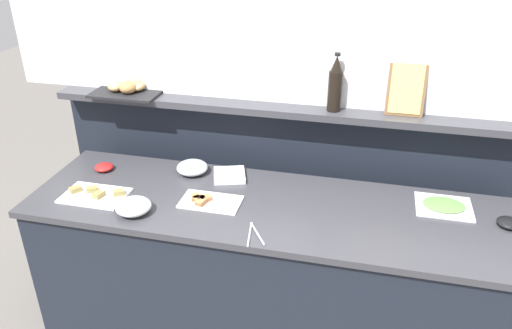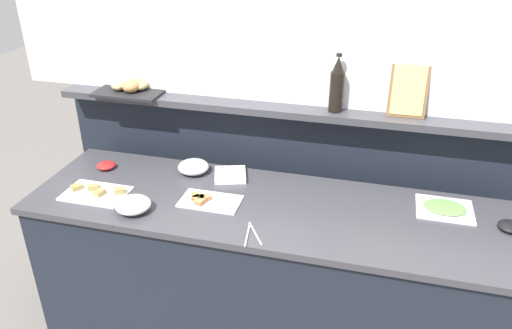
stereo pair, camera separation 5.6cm
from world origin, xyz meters
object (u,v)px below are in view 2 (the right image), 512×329
at_px(glass_bowl_medium, 193,167).
at_px(sandwich_platter_front, 96,192).
at_px(cold_cuts_platter, 445,208).
at_px(serving_tongs, 251,233).
at_px(condiment_bowl_cream, 510,226).
at_px(wine_bottle_dark, 337,86).
at_px(framed_picture, 409,90).
at_px(sandwich_platter_side, 207,200).
at_px(napkin_stack, 230,175).
at_px(bread_basket, 133,86).
at_px(glass_bowl_large, 133,205).
at_px(condiment_bowl_red, 106,165).

bearing_deg(glass_bowl_medium, sandwich_platter_front, -138.50).
height_order(cold_cuts_platter, serving_tongs, cold_cuts_platter).
bearing_deg(condiment_bowl_cream, wine_bottle_dark, 156.02).
height_order(serving_tongs, framed_picture, framed_picture).
bearing_deg(framed_picture, condiment_bowl_cream, -39.22).
relative_size(sandwich_platter_side, napkin_stack, 1.80).
relative_size(sandwich_platter_side, framed_picture, 1.07).
xyz_separation_m(serving_tongs, bread_basket, (-0.93, 0.74, 0.39)).
height_order(sandwich_platter_side, serving_tongs, sandwich_platter_side).
xyz_separation_m(cold_cuts_platter, glass_bowl_large, (-1.49, -0.40, 0.02)).
height_order(sandwich_platter_side, bread_basket, bread_basket).
height_order(sandwich_platter_front, cold_cuts_platter, sandwich_platter_front).
relative_size(glass_bowl_large, wine_bottle_dark, 0.56).
relative_size(cold_cuts_platter, glass_bowl_medium, 1.56).
bearing_deg(condiment_bowl_red, serving_tongs, -23.03).
bearing_deg(serving_tongs, condiment_bowl_red, 156.97).
bearing_deg(condiment_bowl_red, cold_cuts_platter, 0.92).
relative_size(condiment_bowl_red, napkin_stack, 0.62).
relative_size(sandwich_platter_front, napkin_stack, 1.94).
xyz_separation_m(sandwich_platter_side, glass_bowl_large, (-0.32, -0.17, 0.02)).
distance_m(sandwich_platter_front, condiment_bowl_cream, 2.04).
height_order(serving_tongs, bread_basket, bread_basket).
relative_size(condiment_bowl_red, bread_basket, 0.26).
xyz_separation_m(napkin_stack, bread_basket, (-0.67, 0.24, 0.38)).
height_order(cold_cuts_platter, bread_basket, bread_basket).
bearing_deg(serving_tongs, cold_cuts_platter, 27.12).
xyz_separation_m(sandwich_platter_front, serving_tongs, (0.88, -0.14, -0.00)).
distance_m(cold_cuts_platter, glass_bowl_large, 1.54).
bearing_deg(glass_bowl_medium, framed_picture, 13.43).
xyz_separation_m(condiment_bowl_red, bread_basket, (0.05, 0.32, 0.37)).
bearing_deg(cold_cuts_platter, condiment_bowl_cream, -20.16).
distance_m(napkin_stack, framed_picture, 1.05).
xyz_separation_m(condiment_bowl_red, napkin_stack, (0.72, 0.08, -0.00)).
bearing_deg(sandwich_platter_front, sandwich_platter_side, 6.99).
bearing_deg(napkin_stack, bread_basket, 160.34).
bearing_deg(cold_cuts_platter, sandwich_platter_side, -168.72).
height_order(napkin_stack, bread_basket, bread_basket).
bearing_deg(sandwich_platter_front, wine_bottle_dark, 27.31).
bearing_deg(condiment_bowl_cream, cold_cuts_platter, 159.84).
relative_size(sandwich_platter_side, condiment_bowl_cream, 2.79).
height_order(sandwich_platter_side, glass_bowl_large, glass_bowl_large).
height_order(sandwich_platter_front, glass_bowl_large, glass_bowl_large).
height_order(sandwich_platter_front, framed_picture, framed_picture).
bearing_deg(bread_basket, glass_bowl_large, -65.58).
xyz_separation_m(glass_bowl_medium, framed_picture, (1.11, 0.27, 0.47)).
bearing_deg(napkin_stack, condiment_bowl_red, -173.50).
height_order(cold_cuts_platter, glass_bowl_medium, glass_bowl_medium).
xyz_separation_m(sandwich_platter_side, glass_bowl_medium, (-0.18, 0.29, 0.02)).
xyz_separation_m(condiment_bowl_red, serving_tongs, (0.98, -0.42, -0.01)).
bearing_deg(framed_picture, napkin_stack, -163.38).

